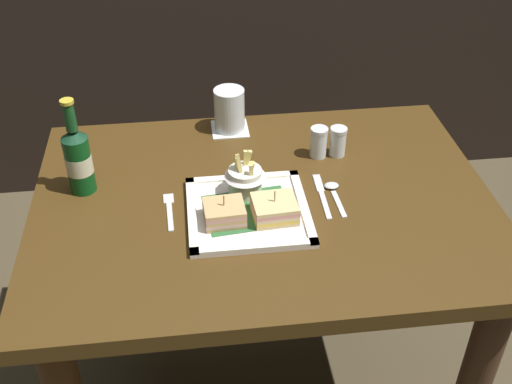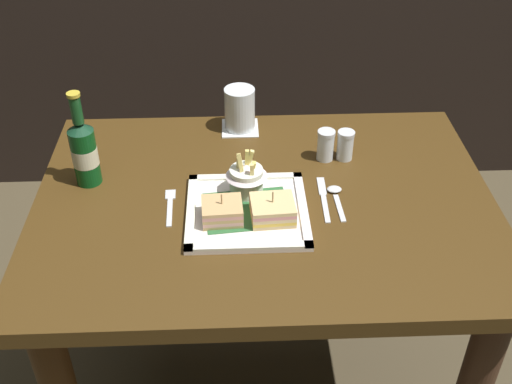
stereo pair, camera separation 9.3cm
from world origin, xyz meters
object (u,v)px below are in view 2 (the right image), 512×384
(sandwich_half_left, at_px, (222,211))
(sandwich_half_right, at_px, (273,210))
(knife, at_px, (324,197))
(square_plate, at_px, (247,211))
(fork, at_px, (170,205))
(dining_table, at_px, (264,243))
(spoon, at_px, (336,194))
(water_glass, at_px, (240,111))
(salt_shaker, at_px, (325,147))
(pepper_shaker, at_px, (345,147))
(fries_cup, at_px, (246,176))
(beer_bottle, at_px, (84,151))

(sandwich_half_left, xyz_separation_m, sandwich_half_right, (0.11, 0.00, 0.00))
(sandwich_half_right, xyz_separation_m, knife, (0.13, 0.08, -0.03))
(sandwich_half_left, distance_m, sandwich_half_right, 0.11)
(square_plate, height_order, knife, square_plate)
(sandwich_half_left, bearing_deg, fork, 151.41)
(dining_table, bearing_deg, spoon, 1.25)
(water_glass, distance_m, knife, 0.38)
(sandwich_half_left, height_order, salt_shaker, salt_shaker)
(sandwich_half_right, distance_m, salt_shaker, 0.29)
(pepper_shaker, bearing_deg, spoon, -105.61)
(fries_cup, height_order, spoon, fries_cup)
(beer_bottle, distance_m, water_glass, 0.44)
(square_plate, distance_m, fries_cup, 0.08)
(sandwich_half_right, relative_size, knife, 0.58)
(sandwich_half_left, relative_size, sandwich_half_right, 0.92)
(knife, height_order, spoon, spoon)
(square_plate, xyz_separation_m, fork, (-0.18, 0.04, -0.00))
(dining_table, xyz_separation_m, beer_bottle, (-0.42, 0.09, 0.23))
(sandwich_half_left, xyz_separation_m, pepper_shaker, (0.31, 0.25, 0.00))
(fork, relative_size, salt_shaker, 1.69)
(knife, relative_size, pepper_shaker, 2.23)
(dining_table, height_order, fries_cup, fries_cup)
(dining_table, relative_size, water_glass, 9.23)
(dining_table, relative_size, knife, 6.19)
(fries_cup, height_order, knife, fries_cup)
(fries_cup, xyz_separation_m, pepper_shaker, (0.26, 0.15, -0.02))
(water_glass, relative_size, knife, 0.67)
(spoon, bearing_deg, salt_shaker, 91.93)
(square_plate, relative_size, spoon, 2.07)
(fries_cup, bearing_deg, beer_bottle, 168.95)
(water_glass, height_order, fork, water_glass)
(beer_bottle, bearing_deg, sandwich_half_right, -21.46)
(fries_cup, distance_m, spoon, 0.22)
(square_plate, distance_m, sandwich_half_right, 0.07)
(beer_bottle, height_order, water_glass, beer_bottle)
(dining_table, relative_size, pepper_shaker, 13.77)
(beer_bottle, bearing_deg, water_glass, 32.36)
(sandwich_half_right, xyz_separation_m, pepper_shaker, (0.20, 0.25, 0.00))
(fries_cup, bearing_deg, square_plate, -90.65)
(fries_cup, relative_size, knife, 0.64)
(square_plate, distance_m, salt_shaker, 0.30)
(sandwich_half_right, relative_size, water_glass, 0.87)
(spoon, xyz_separation_m, salt_shaker, (-0.01, 0.16, 0.03))
(spoon, bearing_deg, dining_table, -178.75)
(fries_cup, distance_m, pepper_shaker, 0.30)
(sandwich_half_left, xyz_separation_m, salt_shaker, (0.26, 0.25, 0.00))
(water_glass, height_order, salt_shaker, water_glass)
(spoon, distance_m, pepper_shaker, 0.17)
(square_plate, xyz_separation_m, pepper_shaker, (0.26, 0.22, 0.03))
(water_glass, distance_m, fork, 0.39)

